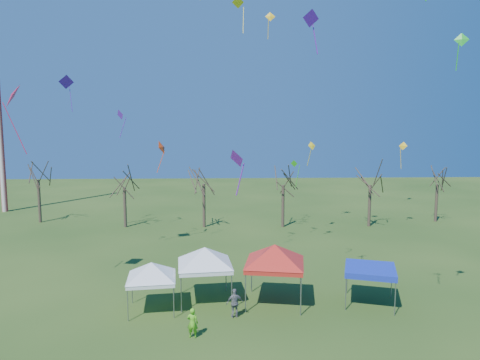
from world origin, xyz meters
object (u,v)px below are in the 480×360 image
(tree_0, at_px, (37,165))
(tent_white_west, at_px, (151,266))
(tree_2, at_px, (204,168))
(tree_4, at_px, (371,170))
(tent_white_mid, at_px, (205,251))
(tent_blue, at_px, (370,270))
(tent_red, at_px, (275,248))
(tree_5, at_px, (438,171))
(person_grey, at_px, (235,303))
(tree_1, at_px, (124,173))
(person_green, at_px, (193,323))
(tree_3, at_px, (283,170))

(tree_0, bearing_deg, tent_white_west, -55.82)
(tree_2, relative_size, tree_4, 1.04)
(tent_white_mid, distance_m, tent_blue, 9.92)
(tree_2, distance_m, tent_white_mid, 20.15)
(tent_red, height_order, tent_blue, tent_red)
(tree_2, height_order, tent_white_mid, tree_2)
(tree_5, bearing_deg, person_grey, -134.41)
(tree_1, height_order, tree_5, tree_1)
(tree_0, height_order, tent_white_west, tree_0)
(tent_blue, bearing_deg, tent_white_mid, 175.12)
(tree_4, xyz_separation_m, person_grey, (-15.07, -21.86, -5.24))
(tent_white_west, relative_size, tent_red, 0.80)
(tree_0, bearing_deg, tent_blue, -39.08)
(tree_0, height_order, person_green, tree_0)
(tree_5, height_order, person_grey, tree_5)
(tree_3, bearing_deg, tree_4, -0.26)
(tent_white_mid, relative_size, person_green, 2.86)
(tent_white_mid, xyz_separation_m, person_grey, (1.74, -2.36, -2.30))
(tree_1, relative_size, person_green, 4.94)
(tree_2, distance_m, person_grey, 23.06)
(tree_0, bearing_deg, tent_white_mid, -49.73)
(tree_3, bearing_deg, tree_2, 177.73)
(tent_blue, distance_m, person_grey, 8.32)
(tree_2, relative_size, tent_white_mid, 1.88)
(tree_0, distance_m, tent_blue, 37.89)
(tree_2, height_order, tent_red, tree_2)
(tree_3, xyz_separation_m, tent_white_mid, (-7.49, -19.54, -2.96))
(person_grey, bearing_deg, tree_4, -135.56)
(tree_0, xyz_separation_m, person_grey, (21.13, -25.25, -5.67))
(tree_4, xyz_separation_m, tent_blue, (-6.99, -20.34, -3.98))
(tree_4, xyz_separation_m, tent_white_mid, (-16.82, -19.50, -2.94))
(person_grey, bearing_deg, person_green, 34.59)
(tree_3, xyz_separation_m, person_grey, (-5.75, -21.91, -5.26))
(tree_4, bearing_deg, tent_white_mid, -130.77)
(tree_2, xyz_separation_m, tent_white_mid, (0.91, -19.88, -3.17))
(tree_0, xyz_separation_m, tree_4, (36.20, -3.38, -0.43))
(tree_0, height_order, person_grey, tree_0)
(tree_5, bearing_deg, person_green, -134.41)
(tent_white_west, bearing_deg, person_grey, -13.04)
(tent_red, bearing_deg, tree_4, 57.68)
(tree_0, relative_size, person_green, 5.53)
(tree_3, height_order, person_grey, tree_3)
(tree_0, relative_size, tree_4, 1.07)
(tree_2, bearing_deg, tree_3, -2.27)
(tree_1, distance_m, tree_3, 16.81)
(person_green, bearing_deg, tree_3, -100.00)
(tent_white_mid, height_order, person_green, tent_white_mid)
(tent_white_west, xyz_separation_m, tent_blue, (12.82, 0.43, -0.58))
(tree_4, bearing_deg, person_green, -125.61)
(tree_1, distance_m, tent_white_mid, 22.35)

